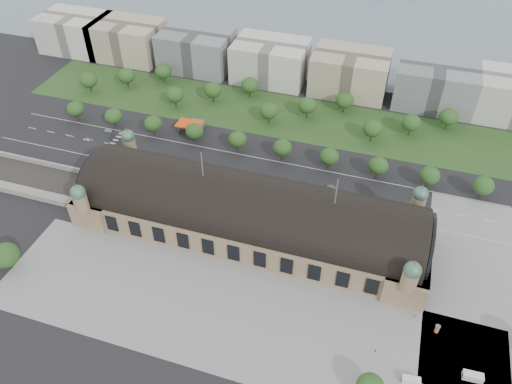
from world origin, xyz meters
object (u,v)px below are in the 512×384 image
(bus_east, at_px, (311,198))
(van_east, at_px, (472,376))
(petrol_station, at_px, (194,124))
(pedestrian_0, at_px, (415,316))
(parked_car_4, at_px, (170,176))
(bus_mid, at_px, (287,193))
(parked_car_6, at_px, (227,190))
(parked_car_0, at_px, (137,167))
(parked_car_3, at_px, (146,173))
(parked_car_2, at_px, (153,169))
(bus_west, at_px, (226,173))
(traffic_car_1, at_px, (108,131))
(traffic_car_4, at_px, (280,185))
(traffic_car_6, at_px, (394,209))
(van_south, at_px, (410,380))
(advertising_column, at_px, (437,329))
(parked_car_5, at_px, (184,181))
(traffic_car_5, at_px, (331,187))
(traffic_car_0, at_px, (87,140))
(parked_car_1, at_px, (166,177))
(pedestrian_1, at_px, (376,351))

(bus_east, distance_m, van_east, 99.49)
(petrol_station, xyz_separation_m, pedestrian_0, (126.36, -89.53, -1.96))
(parked_car_4, bearing_deg, bus_mid, 60.85)
(petrol_station, height_order, parked_car_6, petrol_station)
(parked_car_0, xyz_separation_m, parked_car_3, (7.09, -3.21, 0.12))
(parked_car_2, xyz_separation_m, bus_east, (80.56, 2.06, 0.93))
(van_east, relative_size, pedestrian_0, 3.40)
(parked_car_0, height_order, bus_west, bus_west)
(traffic_car_1, height_order, bus_mid, bus_mid)
(traffic_car_4, height_order, traffic_car_6, traffic_car_4)
(van_south, xyz_separation_m, advertising_column, (7.55, 22.65, 0.58))
(petrol_station, xyz_separation_m, parked_car_5, (13.63, -44.28, -2.19))
(traffic_car_5, bearing_deg, pedestrian_0, -141.58)
(traffic_car_6, xyz_separation_m, parked_car_5, (-99.07, -10.82, 0.10))
(parked_car_3, height_order, parked_car_5, parked_car_3)
(parked_car_0, distance_m, parked_car_4, 19.38)
(van_east, bearing_deg, bus_mid, 137.23)
(parked_car_3, bearing_deg, parked_car_4, 62.17)
(traffic_car_0, xyz_separation_m, bus_mid, (114.01, -9.99, 0.74))
(traffic_car_6, relative_size, parked_car_1, 0.99)
(traffic_car_0, bearing_deg, traffic_car_4, 86.11)
(traffic_car_0, bearing_deg, traffic_car_1, 147.76)
(petrol_station, relative_size, pedestrian_1, 8.37)
(traffic_car_4, height_order, parked_car_1, traffic_car_4)
(parked_car_3, height_order, pedestrian_0, pedestrian_0)
(parked_car_6, bearing_deg, bus_mid, 72.38)
(traffic_car_6, bearing_deg, bus_east, -80.41)
(parked_car_2, xyz_separation_m, pedestrian_1, (119.60, -67.90, 0.06))
(pedestrian_1, bearing_deg, parked_car_5, 81.94)
(parked_car_0, bearing_deg, parked_car_4, 55.17)
(traffic_car_4, distance_m, advertising_column, 96.89)
(traffic_car_6, distance_m, pedestrian_0, 57.70)
(van_east, height_order, pedestrian_1, van_east)
(traffic_car_1, relative_size, parked_car_2, 0.73)
(parked_car_3, height_order, parked_car_4, parked_car_4)
(parked_car_2, distance_m, parked_car_3, 4.19)
(pedestrian_1, bearing_deg, parked_car_4, 83.30)
(parked_car_1, xyz_separation_m, parked_car_4, (1.59, 1.61, 0.13))
(parked_car_0, relative_size, bus_east, 0.34)
(parked_car_4, distance_m, parked_car_6, 30.47)
(parked_car_3, height_order, advertising_column, advertising_column)
(parked_car_3, relative_size, parked_car_4, 0.96)
(traffic_car_5, bearing_deg, traffic_car_4, 107.23)
(parked_car_3, xyz_separation_m, pedestrian_1, (121.05, -63.97, 0.04))
(traffic_car_4, height_order, pedestrian_1, pedestrian_1)
(traffic_car_4, relative_size, parked_car_3, 0.85)
(traffic_car_0, height_order, bus_mid, bus_mid)
(parked_car_1, height_order, pedestrian_0, pedestrian_0)
(traffic_car_0, relative_size, pedestrian_0, 2.13)
(petrol_station, height_order, parked_car_3, petrol_station)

